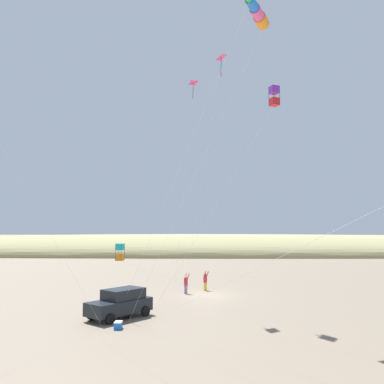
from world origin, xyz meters
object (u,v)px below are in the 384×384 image
object	(u,v)px
kite_windsock_red_high_left	(255,10)
kite_box_orange_high_right	(120,252)
kite_box_yellow_midlevel	(274,97)
person_adult_flyer	(205,280)
cooler_box	(118,325)
parked_car	(120,303)
person_child_green_jacket	(186,283)
kite_delta_green_low_center	(221,59)
kite_delta_long_streamer_left	(193,85)

from	to	relation	value
kite_windsock_red_high_left	kite_box_orange_high_right	bearing A→B (deg)	-142.45
kite_box_yellow_midlevel	kite_windsock_red_high_left	size ratio (longest dim) A/B	0.87
person_adult_flyer	kite_box_orange_high_right	xyz separation A→B (m)	(8.67, -6.36, 3.11)
cooler_box	kite_windsock_red_high_left	distance (m)	18.43
cooler_box	kite_box_orange_high_right	xyz separation A→B (m)	(-5.59, -1.04, 3.86)
cooler_box	kite_box_yellow_midlevel	xyz separation A→B (m)	(-0.19, 9.29, 13.63)
kite_box_orange_high_right	kite_windsock_red_high_left	bearing A→B (deg)	37.55
parked_car	kite_windsock_red_high_left	world-z (taller)	kite_windsock_red_high_left
cooler_box	person_child_green_jacket	bearing A→B (deg)	163.99
cooler_box	kite_box_orange_high_right	world-z (taller)	kite_box_orange_high_right
person_child_green_jacket	kite_box_orange_high_right	bearing A→B (deg)	-34.05
kite_box_yellow_midlevel	kite_delta_green_low_center	bearing A→B (deg)	-155.71
person_adult_flyer	cooler_box	bearing A→B (deg)	-20.43
person_child_green_jacket	person_adult_flyer	bearing A→B (deg)	136.68
person_child_green_jacket	kite_box_yellow_midlevel	bearing A→B (deg)	25.16
parked_car	person_child_green_jacket	xyz separation A→B (m)	(-9.55, 3.99, -0.00)
parked_car	cooler_box	distance (m)	2.98
kite_box_orange_high_right	parked_car	bearing A→B (deg)	12.47
parked_car	cooler_box	size ratio (longest dim) A/B	7.22
person_adult_flyer	kite_delta_green_low_center	bearing A→B (deg)	8.19
kite_box_yellow_midlevel	kite_delta_long_streamer_left	bearing A→B (deg)	-144.94
cooler_box	kite_windsock_red_high_left	size ratio (longest dim) A/B	0.04
parked_car	kite_box_orange_high_right	bearing A→B (deg)	-167.53
kite_windsock_red_high_left	kite_box_yellow_midlevel	bearing A→B (deg)	161.24
person_adult_flyer	kite_box_yellow_midlevel	world-z (taller)	kite_box_yellow_midlevel
kite_windsock_red_high_left	kite_delta_green_low_center	xyz separation A→B (m)	(-11.94, -0.98, 2.81)
kite_windsock_red_high_left	person_child_green_jacket	bearing A→B (deg)	-167.82
person_adult_flyer	person_child_green_jacket	bearing A→B (deg)	-43.32
cooler_box	kite_box_yellow_midlevel	bearing A→B (deg)	91.20
cooler_box	kite_box_yellow_midlevel	world-z (taller)	kite_box_yellow_midlevel
kite_windsock_red_high_left	kite_delta_green_low_center	distance (m)	12.31
parked_car	kite_delta_green_low_center	xyz separation A→B (m)	(-3.71, 6.86, 18.07)
person_adult_flyer	kite_box_orange_high_right	distance (m)	11.19
person_child_green_jacket	kite_delta_long_streamer_left	world-z (taller)	kite_delta_long_streamer_left
parked_car	kite_box_orange_high_right	distance (m)	4.20
parked_car	kite_box_yellow_midlevel	bearing A→B (deg)	74.73
parked_car	kite_delta_green_low_center	distance (m)	19.68
kite_box_yellow_midlevel	kite_box_orange_high_right	world-z (taller)	kite_box_yellow_midlevel
kite_box_orange_high_right	cooler_box	bearing A→B (deg)	10.56
kite_delta_long_streamer_left	kite_box_orange_high_right	bearing A→B (deg)	-71.38
person_child_green_jacket	kite_box_yellow_midlevel	world-z (taller)	kite_box_yellow_midlevel
parked_car	kite_delta_green_low_center	size ratio (longest dim) A/B	0.23
parked_car	kite_windsock_red_high_left	bearing A→B (deg)	43.56
person_child_green_jacket	kite_windsock_red_high_left	world-z (taller)	kite_windsock_red_high_left
person_child_green_jacket	kite_delta_long_streamer_left	bearing A→B (deg)	7.87
cooler_box	kite_delta_green_low_center	size ratio (longest dim) A/B	0.03
kite_box_orange_high_right	kite_delta_green_low_center	bearing A→B (deg)	97.34
kite_windsock_red_high_left	kite_delta_long_streamer_left	size ratio (longest dim) A/B	0.94
kite_delta_long_streamer_left	kite_delta_green_low_center	bearing A→B (deg)	69.25
cooler_box	kite_delta_long_streamer_left	world-z (taller)	kite_delta_long_streamer_left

